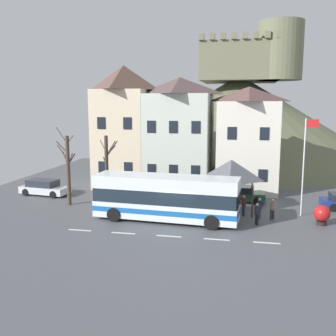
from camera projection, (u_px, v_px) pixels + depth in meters
ground_plane at (176, 224)px, 27.28m from camera, size 40.00×60.00×0.07m
townhouse_00 at (124, 126)px, 39.42m from camera, size 5.08×6.14×11.98m
townhouse_01 at (180, 133)px, 38.66m from camera, size 6.12×6.64×10.77m
townhouse_02 at (248, 139)px, 37.52m from camera, size 5.55×6.81×9.84m
hilltop_castle at (239, 116)px, 57.67m from camera, size 41.34×41.34×19.05m
transit_bus at (166, 198)px, 27.77m from camera, size 10.44×3.20×3.23m
bus_shelter at (231, 170)px, 30.30m from camera, size 3.60×3.60×4.00m
parked_car_01 at (145, 191)px, 34.66m from camera, size 4.18×2.22×1.33m
parked_car_02 at (44, 187)px, 35.89m from camera, size 4.63×2.39×1.39m
parked_car_03 at (240, 194)px, 33.35m from camera, size 4.04×2.08×1.35m
pedestrian_00 at (259, 207)px, 28.33m from camera, size 0.32×0.32×1.55m
pedestrian_01 at (272, 209)px, 28.22m from camera, size 0.32×0.32×1.49m
pedestrian_02 at (257, 213)px, 27.03m from camera, size 0.35×0.38×1.51m
pedestrian_03 at (244, 204)px, 29.07m from camera, size 0.34×0.34×1.55m
public_bench at (201, 198)px, 32.83m from camera, size 1.54×0.48×0.87m
flagpole at (305, 160)px, 28.57m from camera, size 0.95×0.10×7.22m
harbour_buoy at (322, 214)px, 26.92m from camera, size 1.14×1.14×1.39m
bare_tree_00 at (68, 169)px, 31.98m from camera, size 1.60×1.14×6.43m
bare_tree_01 at (107, 169)px, 31.87m from camera, size 1.58×0.63×5.73m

